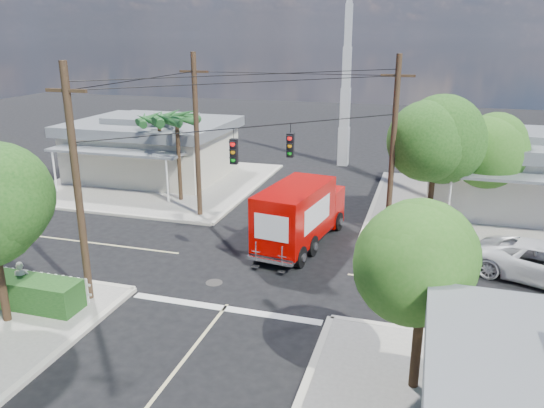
% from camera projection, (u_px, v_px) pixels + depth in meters
% --- Properties ---
extents(ground, '(120.00, 120.00, 0.00)m').
position_uv_depth(ground, '(259.00, 263.00, 23.85)').
color(ground, black).
rests_on(ground, ground).
extents(sidewalk_ne, '(14.12, 14.12, 0.14)m').
position_uv_depth(sidewalk_ne, '(495.00, 211.00, 30.80)').
color(sidewalk_ne, gray).
rests_on(sidewalk_ne, ground).
extents(sidewalk_nw, '(14.12, 14.12, 0.14)m').
position_uv_depth(sidewalk_nw, '(158.00, 182.00, 36.72)').
color(sidewalk_nw, gray).
rests_on(sidewalk_nw, ground).
extents(road_markings, '(32.00, 32.00, 0.01)m').
position_uv_depth(road_markings, '(249.00, 277.00, 22.50)').
color(road_markings, beige).
rests_on(road_markings, ground).
extents(building_ne, '(11.80, 10.20, 4.50)m').
position_uv_depth(building_ne, '(528.00, 171.00, 30.67)').
color(building_ne, beige).
rests_on(building_ne, sidewalk_ne).
extents(building_nw, '(10.80, 10.20, 4.30)m').
position_uv_depth(building_nw, '(153.00, 147.00, 37.81)').
color(building_nw, beige).
rests_on(building_nw, sidewalk_nw).
extents(radio_tower, '(0.80, 0.80, 17.00)m').
position_uv_depth(radio_tower, '(346.00, 93.00, 40.26)').
color(radio_tower, silver).
rests_on(radio_tower, ground).
extents(tree_ne_front, '(4.21, 4.14, 6.66)m').
position_uv_depth(tree_ne_front, '(436.00, 140.00, 26.61)').
color(tree_ne_front, '#422D1C').
rests_on(tree_ne_front, sidewalk_ne).
extents(tree_ne_back, '(3.77, 3.66, 5.82)m').
position_uv_depth(tree_ne_back, '(486.00, 146.00, 28.09)').
color(tree_ne_back, '#422D1C').
rests_on(tree_ne_back, sidewalk_ne).
extents(tree_se, '(3.67, 3.54, 5.62)m').
position_uv_depth(tree_se, '(425.00, 262.00, 14.10)').
color(tree_se, '#422D1C').
rests_on(tree_se, sidewalk_se).
extents(palm_nw_front, '(3.01, 3.08, 5.59)m').
position_uv_depth(palm_nw_front, '(177.00, 120.00, 31.20)').
color(palm_nw_front, '#422D1C').
rests_on(palm_nw_front, sidewalk_nw).
extents(palm_nw_back, '(3.01, 3.08, 5.19)m').
position_uv_depth(palm_nw_back, '(159.00, 121.00, 33.23)').
color(palm_nw_back, '#422D1C').
rests_on(palm_nw_back, sidewalk_nw).
extents(utility_poles, '(12.00, 10.68, 9.00)m').
position_uv_depth(utility_poles, '(237.00, 152.00, 24.32)').
color(utility_poles, '#473321').
rests_on(utility_poles, ground).
extents(picket_fence, '(5.94, 0.06, 1.00)m').
position_uv_depth(picket_fence, '(25.00, 280.00, 20.65)').
color(picket_fence, silver).
rests_on(picket_fence, sidewalk_sw).
extents(hedge_sw, '(6.20, 1.20, 1.10)m').
position_uv_depth(hedge_sw, '(5.00, 289.00, 19.97)').
color(hedge_sw, '#194016').
rests_on(hedge_sw, sidewalk_sw).
extents(vending_boxes, '(1.90, 0.50, 1.10)m').
position_uv_depth(vending_boxes, '(415.00, 219.00, 27.53)').
color(vending_boxes, red).
rests_on(vending_boxes, sidewalk_ne).
extents(delivery_truck, '(3.24, 7.44, 3.12)m').
position_uv_depth(delivery_truck, '(300.00, 214.00, 25.52)').
color(delivery_truck, black).
rests_on(delivery_truck, ground).
extents(pedestrian, '(0.70, 0.64, 1.60)m').
position_uv_depth(pedestrian, '(22.00, 282.00, 19.92)').
color(pedestrian, beige).
rests_on(pedestrian, sidewalk_sw).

